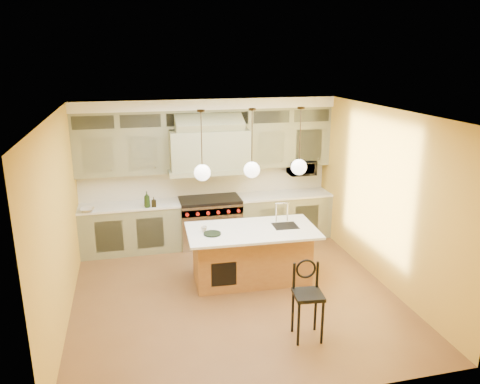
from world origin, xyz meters
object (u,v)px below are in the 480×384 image
object	(u,v)px
range	(210,221)
microwave	(302,168)
counter_stool	(308,296)
kitchen_island	(251,253)

from	to	relation	value
range	microwave	size ratio (longest dim) A/B	2.21
counter_stool	microwave	xyz separation A→B (m)	(1.26, 3.62, 0.84)
counter_stool	microwave	size ratio (longest dim) A/B	1.99
counter_stool	range	bearing A→B (deg)	107.35
range	counter_stool	bearing A→B (deg)	-78.89
microwave	range	bearing A→B (deg)	-176.88
counter_stool	microwave	bearing A→B (deg)	77.06
kitchen_island	counter_stool	distance (m)	1.85
range	counter_stool	xyz separation A→B (m)	(0.69, -3.52, 0.13)
range	microwave	distance (m)	2.18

